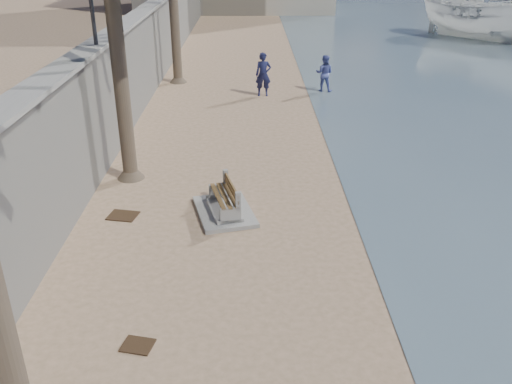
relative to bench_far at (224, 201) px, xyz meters
name	(u,v)px	position (x,y,z in m)	size (l,w,h in m)	color
seawall	(146,54)	(-3.90, 11.75, 1.39)	(0.45, 70.00, 3.50)	gray
wall_cap	(142,12)	(-3.90, 11.75, 3.19)	(0.80, 70.00, 0.12)	gray
bench_far	(224,201)	(0.00, 0.00, 0.00)	(1.79, 2.24, 0.82)	gray
person_a	(263,71)	(1.26, 11.33, 0.73)	(0.78, 0.53, 2.17)	#15183C
person_b	(324,71)	(4.05, 12.08, 0.55)	(0.87, 0.68, 1.82)	#505AA6
boat_cruiser	(483,15)	(16.43, 25.51, 1.26)	(3.44, 3.54, 4.05)	silver
yacht_far	(462,18)	(18.14, 33.72, -0.01)	(9.24, 2.59, 1.50)	silver
sailboat_west	(505,10)	(23.94, 38.97, -0.04)	(7.10, 2.95, 9.29)	silver
debris_c	(123,216)	(-2.59, -0.13, -0.34)	(0.72, 0.57, 0.03)	#382616
debris_d	(138,345)	(-1.31, -4.98, -0.34)	(0.53, 0.43, 0.03)	#382616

